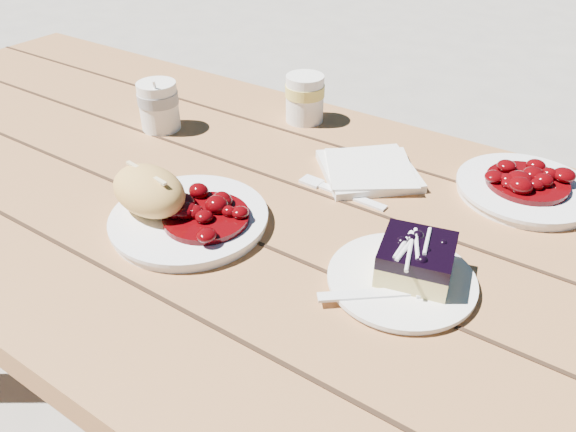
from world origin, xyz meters
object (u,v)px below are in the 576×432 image
Objects in this scene: second_cup at (305,98)px; blueberry_cake at (416,259)px; second_plate at (525,190)px; coffee_cup at (159,106)px; main_plate at (189,220)px; picnic_table at (249,277)px; bread_roll at (149,191)px; dessert_plate at (401,280)px.

blueberry_cake is at bearing -40.98° from second_cup.
second_plate is at bearing 64.26° from blueberry_cake.
second_cup is at bearing 41.69° from coffee_cup.
second_cup reaches higher than main_plate.
coffee_cup is at bearing 158.88° from picnic_table.
bread_roll is 0.59m from second_plate.
main_plate is at bearing -81.99° from second_cup.
bread_roll is (-0.06, -0.02, 0.04)m from main_plate.
dessert_plate is 0.03m from blueberry_cake.
coffee_cup reaches higher than bread_roll.
coffee_cup is (-0.58, 0.16, 0.04)m from dessert_plate.
blueberry_cake is (0.32, 0.07, 0.03)m from main_plate.
bread_roll reaches higher than blueberry_cake.
bread_roll is at bearing -89.81° from second_cup.
second_plate is (0.44, 0.38, -0.04)m from bread_roll.
coffee_cup is (-0.27, 0.21, 0.04)m from main_plate.
second_cup is at bearing 175.30° from second_plate.
picnic_table is 0.48m from second_plate.
main_plate is at bearing 178.32° from blueberry_cake.
coffee_cup is (-0.21, 0.23, -0.00)m from bread_roll.
main_plate is 0.33m from blueberry_cake.
dessert_plate is at bearing -103.12° from second_plate.
coffee_cup is at bearing 132.43° from bread_roll.
second_plate reaches higher than dessert_plate.
bread_roll is 1.40× the size of coffee_cup.
main_plate reaches higher than picnic_table.
picnic_table is 8.82× the size of main_plate.
second_cup reaches higher than blueberry_cake.
bread_roll reaches higher than dessert_plate.
coffee_cup is 0.28m from second_cup.
main_plate is 0.53m from second_plate.
blueberry_cake reaches higher than second_plate.
second_cup is (-0.44, 0.04, 0.04)m from second_plate.
picnic_table is at bearing 160.51° from blueberry_cake.
bread_roll reaches higher than picnic_table.
coffee_cup is 0.44× the size of second_plate.
picnic_table is 0.38m from second_cup.
second_plate is at bearing 36.22° from picnic_table.
coffee_cup reaches higher than blueberry_cake.
second_plate is (0.06, 0.29, -0.03)m from blueberry_cake.
bread_roll is (-0.08, -0.12, 0.21)m from picnic_table.
picnic_table is at bearing -143.78° from second_plate.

